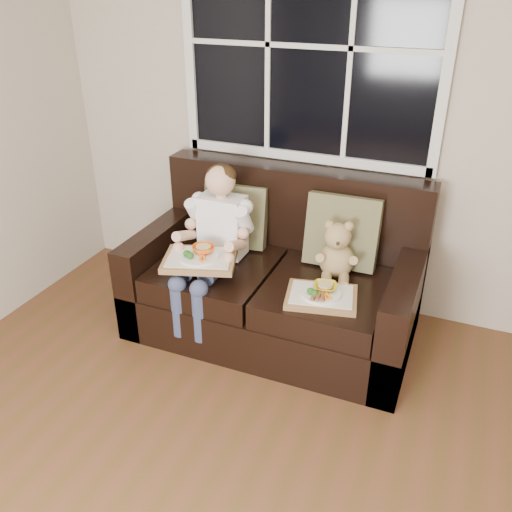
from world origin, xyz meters
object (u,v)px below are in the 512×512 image
at_px(child, 215,232).
at_px(tray_right, 322,295).
at_px(loveseat, 277,284).
at_px(teddy_bear, 336,254).
at_px(tray_left, 200,258).

height_order(child, tray_right, child).
height_order(loveseat, teddy_bear, loveseat).
bearing_deg(tray_left, child, 71.79).
height_order(child, tray_left, child).
relative_size(child, tray_left, 1.87).
distance_m(child, tray_right, 0.76).
relative_size(teddy_bear, tray_right, 0.84).
height_order(tray_left, tray_right, tray_left).
distance_m(loveseat, tray_left, 0.55).
bearing_deg(tray_right, child, 154.99).
distance_m(loveseat, teddy_bear, 0.46).
xyz_separation_m(child, tray_right, (0.72, -0.17, -0.18)).
bearing_deg(loveseat, tray_right, -38.31).
distance_m(teddy_bear, tray_left, 0.79).
bearing_deg(child, tray_left, -90.39).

